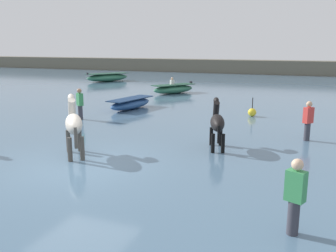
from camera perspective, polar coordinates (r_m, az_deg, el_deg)
ground_plane at (r=10.37m, az=-13.36°, el=-7.44°), size 120.00×120.00×0.00m
water_surface at (r=19.12m, az=3.88°, el=2.38°), size 90.00×90.00×0.26m
horse_lead_black at (r=11.60m, az=7.66°, el=0.37°), size 0.80×1.65×1.80m
horse_trailing_pinto at (r=11.08m, az=-14.45°, el=0.16°), size 1.41×1.63×2.00m
boat_far_inshore at (r=24.94m, az=0.84°, el=5.79°), size 2.57×3.20×1.09m
boat_near_port at (r=18.90m, az=-5.83°, el=3.48°), size 1.45×3.09×0.55m
boat_distant_west at (r=33.79m, az=-9.41°, el=7.47°), size 3.18×4.00×0.86m
person_wading_mid at (r=16.56m, az=-13.52°, el=3.08°), size 0.38×0.34×1.63m
person_wading_close at (r=13.35m, az=20.91°, el=0.39°), size 0.36×0.37×1.63m
person_spectator_far at (r=6.72m, az=19.08°, el=-11.05°), size 0.37×0.31×1.63m
channel_buoy at (r=17.26m, az=12.95°, el=2.10°), size 0.38×0.38×0.88m
far_shoreline at (r=43.49m, az=14.13°, el=8.71°), size 80.00×2.40×1.80m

